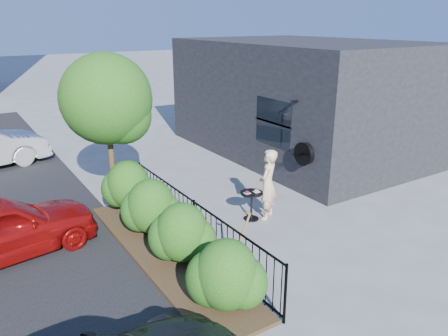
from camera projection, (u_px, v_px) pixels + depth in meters
ground at (251, 230)px, 10.27m from camera, size 120.00×120.00×0.00m
shop_building at (302, 97)px, 16.01m from camera, size 6.22×9.00×4.00m
fence at (194, 223)px, 9.33m from camera, size 0.05×6.05×1.10m
planting_bed at (166, 254)px, 9.14m from camera, size 1.30×6.00×0.08m
shrubs at (167, 222)px, 9.06m from camera, size 1.10×5.60×1.24m
patio_tree at (110, 104)px, 10.45m from camera, size 2.20×2.20×3.94m
cafe_table at (252, 201)px, 10.66m from camera, size 0.57×0.57×0.76m
woman at (268, 185)px, 10.62m from camera, size 0.77×0.71×1.76m
shovel at (239, 246)px, 8.40m from camera, size 0.49×0.16×1.26m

